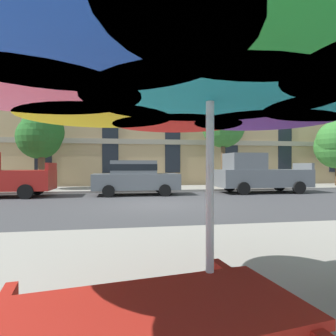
{
  "coord_description": "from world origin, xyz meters",
  "views": [
    {
      "loc": [
        -1.48,
        -10.98,
        1.55
      ],
      "look_at": [
        0.89,
        3.2,
        1.4
      ],
      "focal_mm": 30.23,
      "sensor_mm": 36.0,
      "label": 1
    }
  ],
  "objects": [
    {
      "name": "street_tree_left",
      "position": [
        -6.13,
        6.8,
        3.36
      ],
      "size": [
        2.73,
        2.58,
        4.81
      ],
      "color": "brown",
      "rests_on": "ground"
    },
    {
      "name": "sidewalk_far",
      "position": [
        0.0,
        6.8,
        0.06
      ],
      "size": [
        56.0,
        3.6,
        0.12
      ],
      "primitive_type": "cube",
      "color": "#9E998E",
      "rests_on": "ground"
    },
    {
      "name": "street_tree_middle",
      "position": [
        5.24,
        6.82,
        4.14
      ],
      "size": [
        2.85,
        2.83,
        5.54
      ],
      "color": "brown",
      "rests_on": "ground"
    },
    {
      "name": "ground_plane",
      "position": [
        0.0,
        0.0,
        0.0
      ],
      "size": [
        120.0,
        120.0,
        0.0
      ],
      "primitive_type": "plane",
      "color": "#424244"
    },
    {
      "name": "patio_umbrella",
      "position": [
        -0.84,
        -9.0,
        2.23
      ],
      "size": [
        3.95,
        3.95,
        2.51
      ],
      "color": "silver",
      "rests_on": "ground"
    },
    {
      "name": "sedan_gray",
      "position": [
        -0.75,
        3.7,
        0.95
      ],
      "size": [
        4.4,
        1.98,
        1.78
      ],
      "color": "slate",
      "rests_on": "ground"
    },
    {
      "name": "pickup_gray",
      "position": [
        6.11,
        3.7,
        1.03
      ],
      "size": [
        5.1,
        2.12,
        2.2
      ],
      "color": "slate",
      "rests_on": "ground"
    },
    {
      "name": "apartment_building",
      "position": [
        -0.0,
        14.99,
        9.6
      ],
      "size": [
        43.92,
        12.08,
        19.2
      ],
      "color": "tan",
      "rests_on": "ground"
    }
  ]
}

